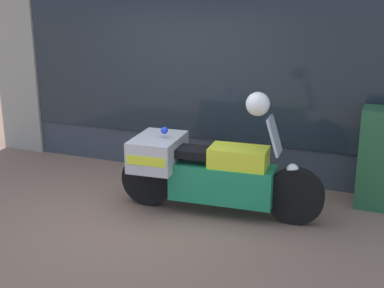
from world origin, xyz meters
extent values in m
plane|color=#7A5B4C|center=(0.00, 0.00, 0.00)|extent=(60.00, 60.00, 0.00)
cube|color=#333842|center=(0.00, 2.00, 2.03)|extent=(6.77, 0.40, 4.07)
cube|color=gray|center=(-3.01, 2.03, 2.03)|extent=(0.75, 0.55, 4.07)
cube|color=#1E262D|center=(0.34, 1.79, 2.08)|extent=(5.79, 0.02, 3.07)
cube|color=slate|center=(0.30, 2.01, 0.28)|extent=(5.57, 0.30, 0.55)
cube|color=silver|center=(0.30, 2.15, 1.16)|extent=(5.57, 0.02, 1.25)
cube|color=beige|center=(0.30, 2.01, 1.78)|extent=(5.57, 0.30, 0.02)
cube|color=navy|center=(-1.81, 2.01, 1.82)|extent=(0.18, 0.04, 0.06)
cube|color=#B7B2A8|center=(-0.76, 2.01, 1.82)|extent=(0.18, 0.04, 0.06)
cube|color=#C68E19|center=(0.30, 2.01, 1.82)|extent=(0.18, 0.04, 0.06)
cube|color=#195623|center=(1.36, 2.01, 1.82)|extent=(0.18, 0.04, 0.06)
cube|color=black|center=(2.42, 2.01, 1.82)|extent=(0.18, 0.04, 0.06)
cube|color=orange|center=(-1.01, 1.94, 0.69)|extent=(0.19, 0.01, 0.27)
cube|color=red|center=(1.62, 1.94, 0.69)|extent=(0.19, 0.02, 0.27)
cylinder|color=black|center=(1.82, 0.59, 0.34)|extent=(0.69, 0.19, 0.68)
cylinder|color=black|center=(-0.02, 0.46, 0.34)|extent=(0.69, 0.19, 0.68)
cube|color=#1E8456|center=(0.95, 0.53, 0.41)|extent=(1.28, 0.52, 0.44)
cube|color=yellow|center=(1.14, 0.54, 0.73)|extent=(0.71, 0.44, 0.27)
cube|color=black|center=(0.67, 0.51, 0.76)|extent=(0.75, 0.38, 0.10)
cube|color=#B7B7BC|center=(0.12, 0.47, 0.72)|extent=(0.60, 0.82, 0.38)
cube|color=yellow|center=(0.12, 0.47, 0.72)|extent=(0.54, 0.82, 0.11)
cube|color=#B2BCC6|center=(1.55, 0.57, 1.05)|extent=(0.18, 0.32, 0.43)
sphere|color=white|center=(1.78, 0.59, 0.66)|extent=(0.14, 0.14, 0.14)
sphere|color=blue|center=(0.21, 0.48, 1.00)|extent=(0.09, 0.09, 0.09)
sphere|color=white|center=(1.35, 0.56, 1.40)|extent=(0.28, 0.28, 0.28)
camera|label=1|loc=(2.84, -5.22, 2.73)|focal=50.00mm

